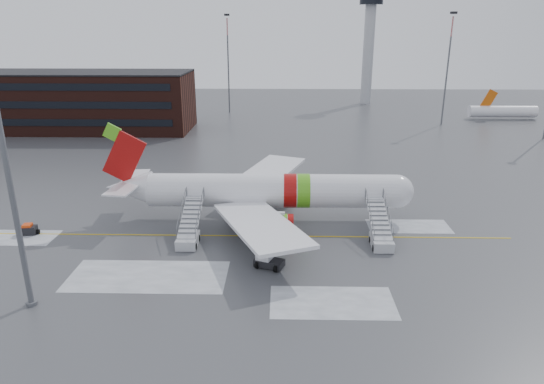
{
  "coord_description": "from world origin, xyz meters",
  "views": [
    {
      "loc": [
        5.9,
        -48.15,
        20.96
      ],
      "look_at": [
        4.79,
        1.8,
        4.0
      ],
      "focal_mm": 32.0,
      "sensor_mm": 36.0,
      "label": 1
    }
  ],
  "objects_px": {
    "pushback_tug": "(268,260)",
    "light_mast_near": "(3,145)",
    "airstair_aft": "(189,233)",
    "airstair_fwd": "(380,234)",
    "airliner": "(264,191)",
    "baggage_tractor": "(28,230)"
  },
  "relations": [
    {
      "from": "airliner",
      "to": "light_mast_near",
      "type": "relative_size",
      "value": 1.39
    },
    {
      "from": "airliner",
      "to": "airstair_fwd",
      "type": "xyz_separation_m",
      "value": [
        12.07,
        -6.54,
        -2.35
      ]
    },
    {
      "from": "pushback_tug",
      "to": "baggage_tractor",
      "type": "relative_size",
      "value": 1.28
    },
    {
      "from": "pushback_tug",
      "to": "light_mast_near",
      "type": "relative_size",
      "value": 0.12
    },
    {
      "from": "airstair_fwd",
      "to": "baggage_tractor",
      "type": "xyz_separation_m",
      "value": [
        -37.14,
        1.64,
        -0.57
      ]
    },
    {
      "from": "airliner",
      "to": "airstair_aft",
      "type": "distance_m",
      "value": 10.19
    },
    {
      "from": "airstair_fwd",
      "to": "airstair_aft",
      "type": "bearing_deg",
      "value": 180.0
    },
    {
      "from": "baggage_tractor",
      "to": "light_mast_near",
      "type": "height_order",
      "value": "light_mast_near"
    },
    {
      "from": "airliner",
      "to": "light_mast_near",
      "type": "distance_m",
      "value": 27.57
    },
    {
      "from": "pushback_tug",
      "to": "light_mast_near",
      "type": "bearing_deg",
      "value": -159.6
    },
    {
      "from": "airstair_aft",
      "to": "airliner",
      "type": "bearing_deg",
      "value": 41.22
    },
    {
      "from": "airstair_fwd",
      "to": "light_mast_near",
      "type": "bearing_deg",
      "value": -157.98
    },
    {
      "from": "pushback_tug",
      "to": "baggage_tractor",
      "type": "bearing_deg",
      "value": 165.22
    },
    {
      "from": "baggage_tractor",
      "to": "airliner",
      "type": "bearing_deg",
      "value": 11.06
    },
    {
      "from": "light_mast_near",
      "to": "airliner",
      "type": "bearing_deg",
      "value": 46.21
    },
    {
      "from": "airstair_aft",
      "to": "light_mast_near",
      "type": "distance_m",
      "value": 19.96
    },
    {
      "from": "airstair_fwd",
      "to": "airliner",
      "type": "bearing_deg",
      "value": 151.57
    },
    {
      "from": "airliner",
      "to": "airstair_aft",
      "type": "relative_size",
      "value": 4.55
    },
    {
      "from": "airstair_aft",
      "to": "pushback_tug",
      "type": "height_order",
      "value": "airstair_aft"
    },
    {
      "from": "airliner",
      "to": "airstair_fwd",
      "type": "distance_m",
      "value": 13.93
    },
    {
      "from": "light_mast_near",
      "to": "airstair_aft",
      "type": "bearing_deg",
      "value": 49.3
    },
    {
      "from": "airliner",
      "to": "pushback_tug",
      "type": "bearing_deg",
      "value": -86.28
    }
  ]
}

